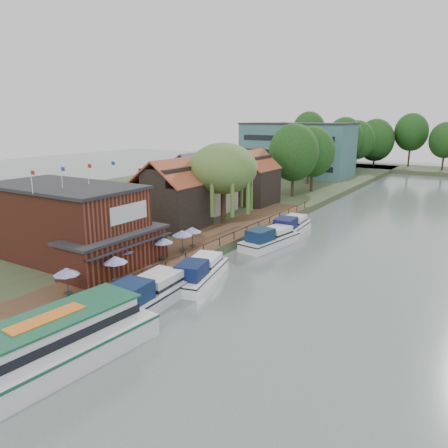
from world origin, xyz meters
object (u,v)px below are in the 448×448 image
Objects in this scene: hotel_block at (297,149)px; umbrella_3 at (162,249)px; umbrella_4 at (182,242)px; cruiser_1 at (200,269)px; willow at (223,184)px; pub at (79,224)px; umbrella_2 at (123,259)px; cottage_b at (198,182)px; cruiser_0 at (146,291)px; cottage_c at (252,177)px; umbrella_1 at (116,270)px; cottage_a at (171,194)px; tour_boat at (37,349)px; cruiser_2 at (270,236)px; swan at (30,352)px; umbrella_5 at (192,238)px; umbrella_0 at (67,283)px; cruiser_3 at (291,225)px.

umbrella_3 is at bearing -77.56° from hotel_block.
umbrella_4 reaches higher than cruiser_1.
willow is 18.78m from cruiser_1.
umbrella_2 is at bearing -2.47° from pub.
cottage_b is 0.89× the size of cruiser_0.
cruiser_0 is (10.97, -37.06, -3.92)m from cottage_c.
cottage_a is at bearing 115.26° from umbrella_1.
willow is 0.68× the size of tour_boat.
tour_boat is at bearing -67.34° from cottage_b.
pub is at bearing -134.98° from umbrella_4.
cruiser_2 is 22.37× the size of swan.
umbrella_3 and umbrella_5 have the same top height.
cottage_b is 9.85m from cottage_c.
umbrella_2 is at bearing -79.07° from hotel_block.
umbrella_4 and umbrella_5 have the same top height.
umbrella_1 is at bearing -87.81° from umbrella_5.
cruiser_0 is at bearing -28.40° from umbrella_2.
umbrella_2 is 0.24× the size of cruiser_2.
umbrella_5 is at bearing 87.77° from umbrella_0.
umbrella_4 is 0.15× the size of tour_boat.
pub is at bearing 133.44° from umbrella_0.
swan is at bearing 160.68° from tour_boat.
umbrella_2 is at bearing 95.02° from umbrella_0.
cottage_b is 0.96× the size of cruiser_3.
hotel_block reaches higher than pub.
cottage_c is 34.86m from umbrella_2.
umbrella_5 is 0.22× the size of cruiser_0.
hotel_block is 52.29m from willow.
cruiser_1 is at bearing -42.73° from cottage_a.
cottage_a is 6.80m from willow.
hotel_block is at bearing 97.13° from cottage_a.
cruiser_2 is 29.37m from swan.
umbrella_0 reaches higher than cruiser_3.
cruiser_2 is at bearing -55.50° from cottage_c.
cottage_a reaches higher than umbrella_2.
hotel_block is 75.45m from umbrella_1.
cottage_a is 3.62× the size of umbrella_2.
cottage_a is at bearing -150.31° from cruiser_3.
pub is at bearing -129.06° from umbrella_5.
umbrella_0 is 15.23m from umbrella_5.
pub is 2.33× the size of cottage_a.
umbrella_0 is 0.24× the size of cruiser_1.
umbrella_1 is at bearing -57.12° from umbrella_2.
umbrella_1 is 0.15× the size of tour_boat.
umbrella_2 is (2.26, -20.25, -3.93)m from willow.
cottage_b is at bearing 112.28° from umbrella_1.
cruiser_0 is at bearing -75.63° from hotel_block.
umbrella_4 is 19.46m from swan.
cruiser_0 is 6.73m from cruiser_1.
hotel_block is 10.69× the size of umbrella_0.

